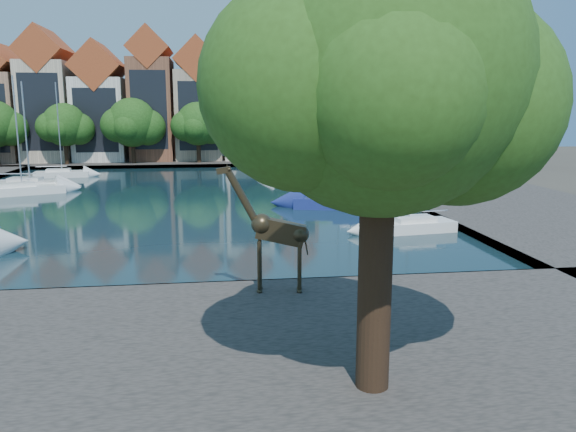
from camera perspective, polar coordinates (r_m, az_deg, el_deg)
name	(u,v)px	position (r m, az deg, el deg)	size (l,w,h in m)	color
ground	(117,298)	(22.74, -16.99, -7.93)	(160.00, 160.00, 0.00)	#38332B
water_basin	(166,199)	(45.96, -12.25, 1.70)	(38.00, 50.00, 0.08)	black
near_quay	(72,376)	(16.28, -21.08, -14.93)	(50.00, 14.00, 0.50)	#45403C
far_quay	(185,161)	(77.65, -10.42, 5.56)	(60.00, 16.00, 0.50)	#45403C
right_quay	(463,191)	(50.44, 17.36, 2.49)	(14.00, 52.00, 0.50)	#45403C
plane_tree	(386,84)	(12.84, 9.93, 13.11)	(8.32, 6.40, 10.62)	#332114
townhouse_west_end	(1,107)	(81.76, -27.15, 9.81)	(5.44, 9.18, 14.93)	#986D53
townhouse_west_mid	(49,100)	(80.00, -23.09, 10.76)	(5.94, 9.18, 16.79)	beige
townhouse_west_inner	(102,107)	(78.56, -18.39, 10.43)	(6.43, 9.18, 15.15)	silver
townhouse_center	(152,100)	(77.64, -13.63, 11.43)	(5.44, 9.18, 16.93)	brown
townhouse_east_inner	(198,104)	(77.27, -9.10, 11.13)	(5.94, 9.18, 15.79)	tan
townhouse_east_mid	(247,102)	(77.39, -4.19, 11.51)	(6.43, 9.18, 16.65)	beige
townhouse_east_end	(295,109)	(78.05, 0.67, 10.80)	(5.44, 9.18, 14.43)	brown
far_tree_west	(65,126)	(73.93, -21.69, 8.47)	(6.76, 5.20, 7.36)	#332114
far_tree_mid_west	(133,124)	(72.42, -15.47, 8.98)	(7.80, 6.00, 8.00)	#332114
far_tree_mid_east	(199,125)	(71.80, -9.06, 9.09)	(7.02, 5.40, 7.52)	#332114
far_tree_east	(263,124)	(72.05, -2.60, 9.30)	(7.54, 5.80, 7.84)	#332114
far_tree_far_east	(324,125)	(73.18, 3.72, 9.18)	(6.76, 5.20, 7.36)	#332114
giraffe_statue	(274,231)	(20.37, -1.46, -1.52)	(3.24, 0.79, 4.63)	#342A1A
sailboat_left_c	(22,188)	(52.11, -25.39, 2.58)	(6.96, 4.62, 9.75)	white
sailboat_left_d	(30,183)	(54.80, -24.73, 3.05)	(6.27, 2.46, 9.38)	silver
sailboat_left_e	(62,172)	(63.71, -21.97, 4.12)	(5.59, 2.44, 9.76)	silver
sailboat_right_a	(409,224)	(33.41, 12.15, -0.77)	(5.55, 2.56, 8.08)	white
sailboat_right_b	(351,199)	(41.07, 6.40, 1.71)	(8.63, 4.59, 13.12)	navy
sailboat_right_c	(339,186)	(49.09, 5.21, 3.10)	(5.36, 3.44, 8.38)	silver
sailboat_right_d	(293,172)	(58.65, 0.49, 4.50)	(5.61, 2.77, 9.71)	silver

